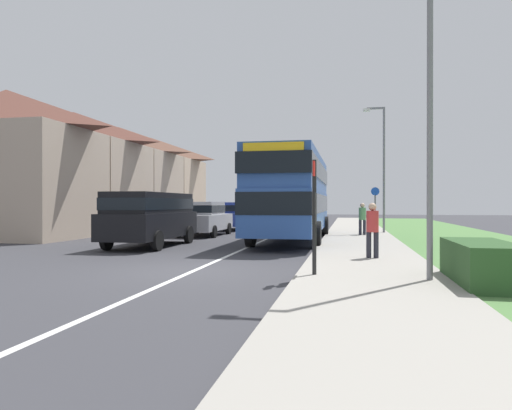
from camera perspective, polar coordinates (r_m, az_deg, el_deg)
The scene contains 16 objects.
ground_plane at distance 11.70m, azimuth -7.57°, elevation -7.95°, with size 120.00×120.00×0.00m, color #38383D.
lane_marking_centre at distance 19.40m, azimuth 0.07°, elevation -4.69°, with size 0.14×60.00×0.01m, color silver.
pavement_near_side at distance 17.05m, azimuth 12.78°, elevation -5.18°, with size 3.20×68.00×0.12m, color #9E998E.
grass_verge_seaward at distance 17.70m, azimuth 26.89°, elevation -5.06°, with size 6.00×68.00×0.08m, color #517F42.
roadside_hedge at distance 10.25m, azimuth 25.83°, elevation -6.59°, with size 1.10×2.69×0.90m, color #2D5128.
double_decker_bus at distance 20.58m, azimuth 4.47°, elevation 1.55°, with size 2.80×10.95×3.70m.
parked_van_black at distance 18.46m, azimuth -12.66°, elevation -1.11°, with size 2.11×5.24×2.06m.
parked_car_silver at distance 24.15m, azimuth -6.34°, elevation -1.48°, with size 2.00×4.55×1.73m.
parked_car_blue at distance 29.19m, azimuth -3.19°, elevation -1.21°, with size 2.00×4.53×1.72m.
pedestrian_at_stop at distance 13.59m, azimuth 13.98°, elevation -2.68°, with size 0.34×0.34×1.67m.
pedestrian_walking_away at distance 23.45m, azimuth 12.80°, elevation -1.47°, with size 0.34×0.34×1.67m.
bus_stop_sign at distance 10.21m, azimuth 7.11°, elevation -0.46°, with size 0.09×0.52×2.60m.
cycle_route_sign at distance 25.85m, azimuth 14.29°, elevation -0.32°, with size 0.44×0.08×2.52m.
street_lamp_near at distance 10.36m, azimuth 19.81°, elevation 14.77°, with size 1.14×0.20×7.43m.
street_lamp_mid at distance 25.81m, azimuth 15.04°, elevation 5.22°, with size 1.14×0.20×6.76m.
house_terrace_far_side at distance 32.48m, azimuth -18.67°, elevation 3.55°, with size 7.83×22.28×7.12m.
Camera 1 is at (3.72, -10.97, 1.66)m, focal length 32.90 mm.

